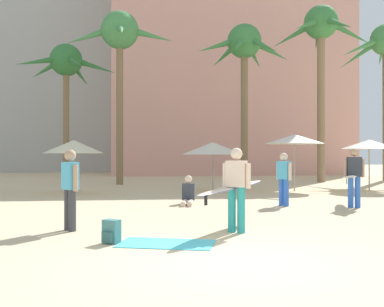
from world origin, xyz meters
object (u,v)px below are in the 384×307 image
Objects in this scene: backpack at (111,232)px; person_far_left at (188,195)px; palm_tree_left at (321,37)px; person_mid_center at (235,186)px; palm_tree_far_right at (66,68)px; cafe_umbrella_4 at (74,147)px; person_mid_left at (70,186)px; cafe_umbrella_3 at (369,144)px; person_mid_right at (284,177)px; cafe_umbrella_0 at (213,148)px; beach_towel at (166,244)px; palm_tree_center at (244,51)px; palm_tree_far_left at (120,39)px; person_near_right at (352,176)px; cafe_umbrella_1 at (294,139)px.

backpack is 0.40× the size of person_far_left.
person_mid_center is at bearing -118.66° from palm_tree_left.
person_mid_center is at bearing -68.74° from palm_tree_far_right.
person_mid_left is (1.30, -8.59, -0.98)m from cafe_umbrella_4.
cafe_umbrella_3 reaches higher than person_mid_right.
beach_towel is (-2.56, -10.83, -1.85)m from cafe_umbrella_0.
palm_tree_center reaches higher than person_mid_center.
palm_tree_far_right is at bearing 177.20° from palm_tree_left.
cafe_umbrella_3 is 0.97× the size of cafe_umbrella_4.
person_mid_left is at bearing -115.51° from palm_tree_center.
person_far_left is (2.91, 4.45, -0.61)m from person_mid_left.
backpack is 0.25× the size of person_mid_left.
palm_tree_far_right is 18.53× the size of backpack.
cafe_umbrella_4 is at bearing -173.40° from cafe_umbrella_0.
palm_tree_center is 3.77× the size of cafe_umbrella_4.
cafe_umbrella_0 is 5.78m from person_mid_right.
cafe_umbrella_3 is 1.44× the size of person_mid_right.
palm_tree_far_left is 3.56× the size of person_near_right.
palm_tree_left is 20.30m from person_mid_left.
cafe_umbrella_1 is at bearing -122.49° from palm_tree_left.
palm_tree_center reaches higher than backpack.
beach_towel is at bearing -72.81° from person_mid_left.
palm_tree_center reaches higher than cafe_umbrella_3.
cafe_umbrella_3 reaches higher than cafe_umbrella_4.
person_mid_left is (2.81, -15.48, -5.55)m from palm_tree_far_right.
person_mid_right is (-5.90, -11.05, -7.55)m from palm_tree_left.
person_mid_left is 1.61× the size of person_far_left.
person_mid_right is (-1.50, -11.61, -6.71)m from palm_tree_center.
person_far_left is at bearing -138.30° from cafe_umbrella_1.
palm_tree_center is 17.60m from person_mid_center.
cafe_umbrella_0 is 11.28m from beach_towel.
palm_tree_far_left is at bearing 96.23° from beach_towel.
person_far_left is at bearing 80.63° from beach_towel.
cafe_umbrella_1 is 12.81m from backpack.
palm_tree_left is 15.82m from cafe_umbrella_4.
cafe_umbrella_0 is 1.05× the size of cafe_umbrella_1.
cafe_umbrella_4 reaches higher than backpack.
person_mid_left is at bearing -128.43° from palm_tree_left.
cafe_umbrella_3 is at bearing 126.80° from person_far_left.
palm_tree_left is 3.63× the size of person_mid_center.
person_near_right is at bearing 39.05° from beach_towel.
palm_tree_center is 3.38× the size of cafe_umbrella_0.
cafe_umbrella_4 is (-8.62, -6.74, -5.70)m from palm_tree_center.
palm_tree_far_left is 12.37m from person_far_left.
palm_tree_center reaches higher than cafe_umbrella_0.
palm_tree_left reaches higher than person_mid_right.
cafe_umbrella_3 is 12.59m from cafe_umbrella_4.
palm_tree_center reaches higher than person_mid_left.
cafe_umbrella_0 is at bearing -104.31° from person_mid_right.
palm_tree_left is at bearing 25.37° from cafe_umbrella_4.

